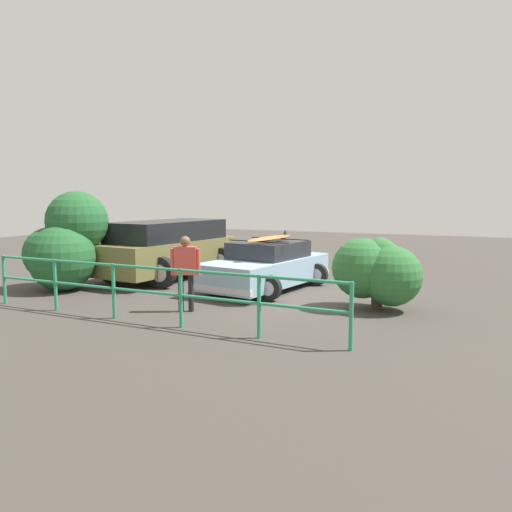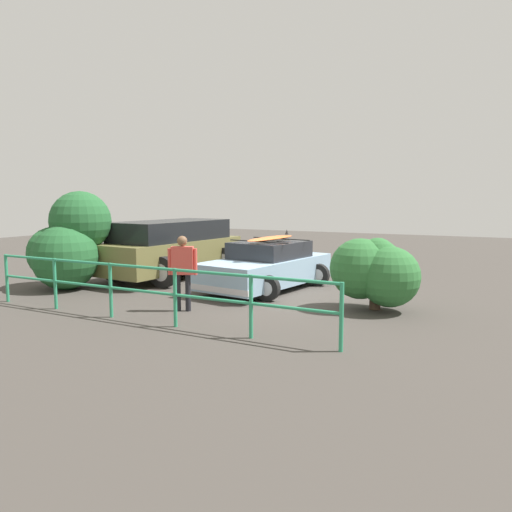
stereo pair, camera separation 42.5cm
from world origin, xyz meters
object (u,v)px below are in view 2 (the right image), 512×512
suv_car (172,248)px  person_bystander (183,266)px  bush_near_right (66,248)px  sedan_car (267,266)px  bush_near_left (375,270)px

suv_car → person_bystander: 4.58m
person_bystander → bush_near_right: (4.45, -0.89, 0.10)m
sedan_car → bush_near_left: size_ratio=2.19×
suv_car → bush_near_left: suv_car is taller
person_bystander → sedan_car: bearing=-98.5°
person_bystander → bush_near_right: bush_near_right is taller
sedan_car → suv_car: (3.38, -0.38, 0.30)m
sedan_car → person_bystander: (0.47, 3.15, 0.37)m
sedan_car → person_bystander: bearing=81.5°
suv_car → bush_near_right: 3.07m
suv_car → bush_near_right: bearing=59.9°
person_bystander → bush_near_right: size_ratio=0.62×
sedan_car → suv_car: bearing=-6.5°
sedan_car → person_bystander: size_ratio=2.63×
suv_car → bush_near_left: size_ratio=2.58×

